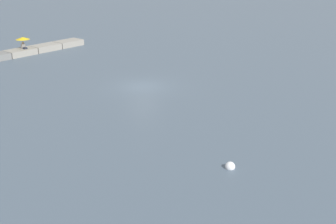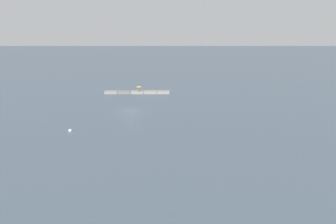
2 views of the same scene
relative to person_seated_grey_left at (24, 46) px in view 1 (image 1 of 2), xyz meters
The scene contains 5 objects.
ground_plane 17.93m from the person_seated_grey_left, 88.62° to the left, with size 500.00×500.00×0.00m, color #475666.
seawall_pier 0.73m from the person_seated_grey_left, ahead, with size 15.95×1.89×0.66m.
person_seated_grey_left is the anchor object (origin of this frame).
umbrella_open_yellow 0.87m from the person_seated_grey_left, 49.89° to the left, with size 1.46×1.46×1.31m.
mooring_buoy_near 32.74m from the person_seated_grey_left, 75.12° to the left, with size 0.54×0.54×0.54m.
Camera 1 is at (26.69, 25.26, 11.03)m, focal length 49.11 mm.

